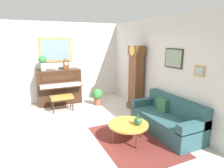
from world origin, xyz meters
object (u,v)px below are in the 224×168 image
piano (59,86)px  mantel_clock (66,64)px  coffee_table (128,125)px  flower_vase (42,61)px  piano_bench (62,98)px  grandfather_clock (136,80)px  teacup (56,69)px  couch (167,119)px  green_jug (138,121)px  potted_plant (97,96)px

piano → mantel_clock: size_ratio=3.79×
mantel_clock → coffee_table: bearing=11.0°
flower_vase → piano_bench: bearing=28.5°
piano_bench → coffee_table: (2.51, 0.97, -0.02)m
grandfather_clock → piano_bench: bearing=-111.0°
piano_bench → coffee_table: 2.69m
mantel_clock → teacup: mantel_clock is taller
piano_bench → flower_vase: flower_vase is taller
piano → flower_vase: (0.00, -0.48, 0.91)m
couch → teacup: size_ratio=16.38×
coffee_table → grandfather_clock: bearing=144.5°
green_jug → teacup: bearing=-161.7°
mantel_clock → teacup: 0.38m
couch → mantel_clock: mantel_clock is taller
couch → flower_vase: bearing=-142.9°
mantel_clock → potted_plant: mantel_clock is taller
green_jug → couch: bearing=99.7°
coffee_table → mantel_clock: (-3.28, -0.64, 0.99)m
potted_plant → coffee_table: bearing=-5.3°
teacup → piano_bench: bearing=0.7°
piano_bench → coffee_table: bearing=21.2°
piano_bench → green_jug: 2.89m
flower_vase → mantel_clock: bearing=90.0°
coffee_table → mantel_clock: size_ratio=2.32×
piano → grandfather_clock: grandfather_clock is taller
piano_bench → grandfather_clock: size_ratio=0.34×
coffee_table → teacup: size_ratio=7.59×
piano_bench → coffee_table: size_ratio=0.80×
teacup → green_jug: (3.40, 1.13, -0.72)m
teacup → potted_plant: (0.68, 1.22, -0.90)m
grandfather_clock → potted_plant: size_ratio=3.62×
mantel_clock → green_jug: mantel_clock is taller
flower_vase → green_jug: 3.90m
piano → green_jug: piano is taller
piano_bench → couch: bearing=39.4°
grandfather_clock → flower_vase: 3.10m
flower_vase → potted_plant: bearing=66.4°
grandfather_clock → green_jug: size_ratio=8.46×
green_jug → potted_plant: bearing=178.1°
potted_plant → couch: bearing=18.2°
mantel_clock → teacup: bearing=-84.5°
grandfather_clock → coffee_table: size_ratio=2.31×
piano_bench → potted_plant: size_ratio=1.25×
piano → flower_vase: flower_vase is taller
flower_vase → green_jug: (3.43, 1.54, -1.01)m
teacup → flower_vase: bearing=-94.7°
mantel_clock → flower_vase: 0.77m
couch → teacup: 3.95m
piano_bench → potted_plant: potted_plant is taller
piano_bench → mantel_clock: mantel_clock is taller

